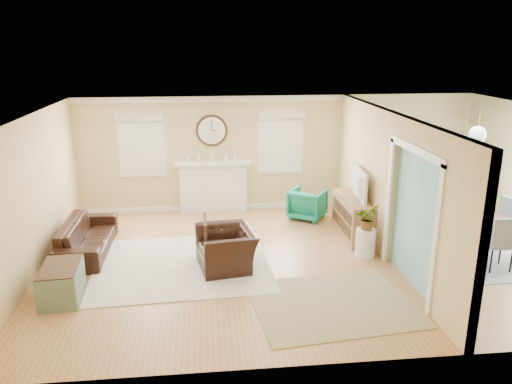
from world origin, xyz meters
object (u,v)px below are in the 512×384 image
credenza (354,217)px  dining_table (465,229)px  sofa (87,237)px  green_chair (308,204)px  eames_chair (226,249)px

credenza → dining_table: bearing=-20.5°
sofa → green_chair: bearing=-72.7°
eames_chair → credenza: (2.58, 1.17, 0.06)m
credenza → dining_table: size_ratio=0.74×
sofa → eames_chair: bearing=-110.2°
credenza → sofa: bearing=-177.2°
sofa → dining_table: size_ratio=1.03×
sofa → eames_chair: 2.68m
green_chair → dining_table: (2.64, -1.86, 0.02)m
eames_chair → dining_table: size_ratio=0.53×
green_chair → dining_table: 3.23m
eames_chair → credenza: 2.84m
green_chair → credenza: credenza is taller
sofa → credenza: 5.11m
sofa → dining_table: dining_table is taller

